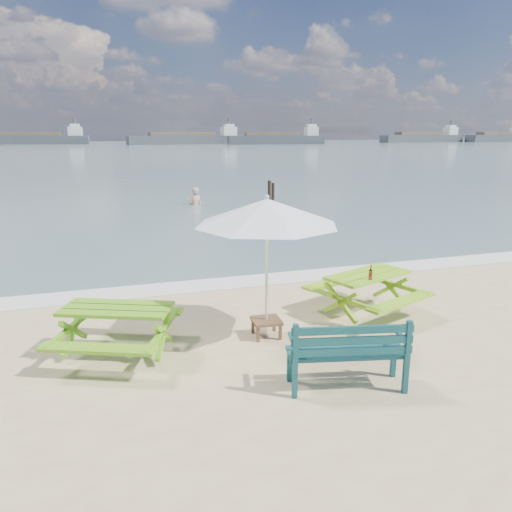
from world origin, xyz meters
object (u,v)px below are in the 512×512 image
object	(u,v)px
beer_bottle	(370,275)
picnic_table_left	(118,332)
patio_umbrella	(267,212)
swimmer	(195,208)
park_bench	(346,366)
side_table	(266,327)
picnic_table_right	(367,295)

from	to	relation	value
beer_bottle	picnic_table_left	bearing A→B (deg)	-179.07
patio_umbrella	beer_bottle	world-z (taller)	patio_umbrella
swimmer	patio_umbrella	bearing A→B (deg)	-96.67
patio_umbrella	swimmer	distance (m)	15.62
beer_bottle	swimmer	distance (m)	15.30
picnic_table_left	park_bench	world-z (taller)	park_bench
side_table	picnic_table_right	bearing A→B (deg)	11.62
picnic_table_right	beer_bottle	bearing A→B (deg)	-114.13
beer_bottle	side_table	bearing A→B (deg)	-177.34
picnic_table_left	patio_umbrella	distance (m)	2.91
park_bench	swimmer	size ratio (longest dim) A/B	0.86
patio_umbrella	swimmer	size ratio (longest dim) A/B	1.31
picnic_table_right	beer_bottle	world-z (taller)	beer_bottle
park_bench	side_table	xyz separation A→B (m)	(-0.46, 1.90, -0.14)
picnic_table_left	side_table	bearing A→B (deg)	-0.52
picnic_table_right	patio_umbrella	distance (m)	2.75
park_bench	picnic_table_left	bearing A→B (deg)	145.66
patio_umbrella	beer_bottle	bearing A→B (deg)	2.66
picnic_table_right	side_table	bearing A→B (deg)	-168.38
picnic_table_right	patio_umbrella	bearing A→B (deg)	-168.38
picnic_table_left	patio_umbrella	size ratio (longest dim) A/B	0.92
beer_bottle	picnic_table_right	bearing A→B (deg)	65.87
park_bench	side_table	world-z (taller)	park_bench
park_bench	swimmer	world-z (taller)	park_bench
beer_bottle	park_bench	bearing A→B (deg)	-126.90
side_table	swimmer	xyz separation A→B (m)	(1.80, 15.35, -0.29)
picnic_table_left	picnic_table_right	size ratio (longest dim) A/B	1.01
patio_umbrella	beer_bottle	size ratio (longest dim) A/B	9.27
picnic_table_right	side_table	size ratio (longest dim) A/B	4.55
side_table	patio_umbrella	bearing A→B (deg)	180.00
picnic_table_left	park_bench	bearing A→B (deg)	-34.34
patio_umbrella	picnic_table_right	bearing A→B (deg)	11.62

